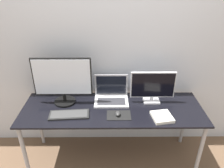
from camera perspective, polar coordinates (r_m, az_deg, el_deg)
wall_back at (r=2.40m, az=0.00°, el=9.61°), size 7.00×0.05×2.50m
desk at (r=2.34m, az=0.08°, el=-7.73°), size 1.89×0.64×0.71m
monitor_left at (r=2.32m, az=-12.79°, el=0.96°), size 0.61×0.23×0.51m
monitor_right at (r=2.34m, az=10.58°, el=-0.66°), size 0.47×0.12×0.36m
laptop at (r=2.41m, az=-0.18°, el=-2.72°), size 0.37×0.26×0.27m
keyboard at (r=2.23m, az=-11.13°, el=-7.84°), size 0.40×0.18×0.02m
mousepad at (r=2.19m, az=1.79°, el=-8.16°), size 0.24×0.16×0.00m
mouse at (r=2.17m, az=1.53°, el=-7.77°), size 0.05×0.08×0.04m
book at (r=2.20m, az=12.95°, el=-8.36°), size 0.22×0.22×0.03m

